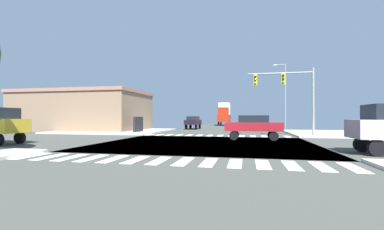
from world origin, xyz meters
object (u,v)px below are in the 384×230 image
at_px(street_lamp, 284,91).
at_px(sedan_trailing_3, 193,121).
at_px(sedan_farside_1, 253,125).
at_px(box_truck_crossing_1, 224,113).
at_px(bank_building, 85,111).
at_px(traffic_signal_mast, 287,87).

bearing_deg(street_lamp, sedan_trailing_3, -173.27).
xyz_separation_m(sedan_farside_1, sedan_trailing_3, (-8.19, 16.65, 0.00)).
distance_m(box_truck_crossing_1, sedan_trailing_3, 19.18).
distance_m(street_lamp, sedan_trailing_3, 13.70).
distance_m(bank_building, sedan_trailing_3, 14.96).
bearing_deg(box_truck_crossing_1, bank_building, 57.59).
height_order(sedan_farside_1, box_truck_crossing_1, box_truck_crossing_1).
bearing_deg(box_truck_crossing_1, sedan_farside_1, 98.30).
height_order(street_lamp, box_truck_crossing_1, street_lamp).
relative_size(box_truck_crossing_1, sedan_trailing_3, 1.67).
bearing_deg(bank_building, street_lamp, 17.54).
relative_size(sedan_farside_1, box_truck_crossing_1, 0.60).
height_order(bank_building, sedan_trailing_3, bank_building).
distance_m(sedan_farside_1, sedan_trailing_3, 18.55).
height_order(street_lamp, sedan_trailing_3, street_lamp).
xyz_separation_m(bank_building, sedan_farside_1, (21.46, -9.90, -1.45)).
height_order(street_lamp, sedan_farside_1, street_lamp).
height_order(bank_building, sedan_farside_1, bank_building).
relative_size(traffic_signal_mast, box_truck_crossing_1, 0.86).
distance_m(sedan_farside_1, box_truck_crossing_1, 35.94).
xyz_separation_m(street_lamp, sedan_trailing_3, (-12.89, -1.52, -4.39)).
bearing_deg(bank_building, box_truck_crossing_1, 57.59).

